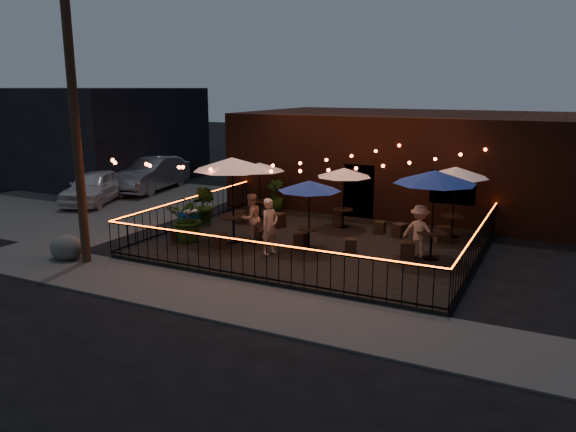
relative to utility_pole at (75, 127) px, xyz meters
name	(u,v)px	position (x,y,z in m)	size (l,w,h in m)	color
ground	(289,264)	(5.40, 2.60, -4.00)	(110.00, 110.00, 0.00)	black
patio	(316,245)	(5.40, 4.60, -3.92)	(10.00, 8.00, 0.15)	black
sidewalk	(229,299)	(5.40, -0.65, -3.98)	(18.00, 2.50, 0.05)	#474341
parking_lot	(90,202)	(-6.60, 6.60, -3.99)	(11.00, 12.00, 0.02)	#474341
brick_building	(412,160)	(6.40, 12.59, -2.00)	(14.00, 8.00, 4.00)	black
background_building	(75,133)	(-12.60, 11.60, -1.50)	(12.00, 9.00, 5.00)	black
utility_pole	(75,127)	(0.00, 0.00, 0.00)	(0.26, 0.26, 8.00)	#341E15
fence_front	(255,261)	(5.40, 0.60, -3.34)	(10.00, 0.04, 1.04)	black
fence_left	(190,212)	(0.40, 4.60, -3.34)	(0.04, 8.00, 1.04)	black
fence_right	(477,246)	(10.40, 4.60, -3.34)	(0.04, 8.00, 1.04)	black
festoon_lights	(284,169)	(4.39, 4.30, -1.48)	(10.02, 8.72, 1.32)	red
cafe_table_0	(232,165)	(2.95, 3.48, -1.33)	(2.64, 2.64, 2.76)	black
cafe_table_1	(259,168)	(2.03, 6.85, -1.90)	(2.38, 2.38, 2.14)	black
cafe_table_2	(309,187)	(5.49, 3.81, -1.88)	(2.50, 2.50, 2.16)	black
cafe_table_3	(344,173)	(5.44, 6.89, -1.89)	(2.08, 2.08, 2.15)	black
cafe_table_4	(435,178)	(9.12, 4.48, -1.45)	(3.14, 3.14, 2.63)	black
cafe_table_5	(456,173)	(9.20, 7.28, -1.68)	(2.29, 2.29, 2.38)	black
bistro_chair_0	(177,234)	(1.16, 2.84, -3.65)	(0.34, 0.34, 0.40)	black
bistro_chair_1	(221,241)	(2.94, 2.74, -3.64)	(0.36, 0.36, 0.43)	black
bistro_chair_2	(241,217)	(1.81, 5.81, -3.62)	(0.38, 0.38, 0.45)	black
bistro_chair_3	(278,220)	(3.34, 5.87, -3.60)	(0.42, 0.42, 0.50)	black
bistro_chair_4	(259,236)	(3.74, 3.77, -3.64)	(0.35, 0.35, 0.41)	black
bistro_chair_5	(301,240)	(5.19, 3.88, -3.63)	(0.37, 0.37, 0.44)	black
bistro_chair_6	(337,221)	(5.20, 6.93, -3.64)	(0.35, 0.35, 0.41)	black
bistro_chair_7	(380,227)	(6.88, 6.67, -3.64)	(0.35, 0.35, 0.41)	black
bistro_chair_8	(351,245)	(6.77, 4.12, -3.65)	(0.35, 0.35, 0.41)	black
bistro_chair_9	(408,250)	(8.49, 4.26, -3.60)	(0.41, 0.41, 0.49)	black
bistro_chair_10	(400,230)	(7.62, 6.50, -3.62)	(0.39, 0.39, 0.46)	black
bistro_chair_11	(444,234)	(9.07, 6.55, -3.60)	(0.42, 0.42, 0.50)	black
patron_a	(270,226)	(4.65, 2.83, -3.00)	(0.62, 0.41, 1.70)	beige
patron_b	(251,218)	(3.47, 3.73, -3.05)	(0.78, 0.60, 1.60)	tan
patron_c	(419,231)	(8.75, 4.53, -3.06)	(1.01, 0.58, 1.57)	tan
potted_shrub_a	(190,218)	(1.62, 2.93, -3.08)	(1.39, 1.20, 1.54)	#183A0D
potted_shrub_b	(205,205)	(0.80, 5.00, -3.12)	(0.80, 0.65, 1.46)	#0E3F10
potted_shrub_c	(275,196)	(1.98, 8.15, -3.21)	(0.72, 0.72, 1.28)	#153611
cooler	(189,222)	(1.12, 3.54, -3.41)	(0.79, 0.68, 0.87)	#053AA4
boulder	(67,248)	(-0.74, -0.05, -3.63)	(0.96, 0.82, 0.75)	#4A4B46
car_white	(94,187)	(-6.30, 6.61, -3.26)	(1.74, 4.33, 1.47)	silver
car_silver	(150,174)	(-6.10, 10.16, -3.16)	(1.78, 5.11, 1.68)	#9A9BA2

